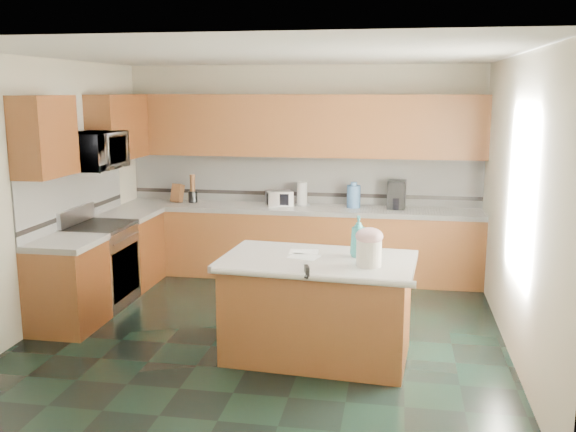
% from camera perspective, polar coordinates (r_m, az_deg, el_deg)
% --- Properties ---
extents(floor, '(4.60, 4.60, 0.00)m').
position_cam_1_polar(floor, '(6.53, -1.85, -10.24)').
color(floor, black).
rests_on(floor, ground).
extents(ceiling, '(4.60, 4.60, 0.00)m').
position_cam_1_polar(ceiling, '(6.09, -2.02, 14.16)').
color(ceiling, white).
rests_on(ceiling, ground).
extents(wall_back, '(4.60, 0.04, 2.70)m').
position_cam_1_polar(wall_back, '(8.43, 1.30, 4.09)').
color(wall_back, beige).
rests_on(wall_back, ground).
extents(wall_front, '(4.60, 0.04, 2.70)m').
position_cam_1_polar(wall_front, '(3.97, -8.79, -3.93)').
color(wall_front, beige).
rests_on(wall_front, ground).
extents(wall_left, '(0.04, 4.60, 2.70)m').
position_cam_1_polar(wall_left, '(7.01, -20.84, 1.97)').
color(wall_left, beige).
rests_on(wall_left, ground).
extents(wall_right, '(0.04, 4.60, 2.70)m').
position_cam_1_polar(wall_right, '(6.13, 19.81, 0.83)').
color(wall_right, beige).
rests_on(wall_right, ground).
extents(back_base_cab, '(4.60, 0.60, 0.86)m').
position_cam_1_polar(back_base_cab, '(8.28, 0.94, -2.50)').
color(back_base_cab, '#3B1908').
rests_on(back_base_cab, ground).
extents(back_countertop, '(4.60, 0.64, 0.06)m').
position_cam_1_polar(back_countertop, '(8.18, 0.95, 0.63)').
color(back_countertop, white).
rests_on(back_countertop, back_base_cab).
extents(back_upper_cab, '(4.60, 0.33, 0.78)m').
position_cam_1_polar(back_upper_cab, '(8.19, 1.12, 8.04)').
color(back_upper_cab, '#3B1908').
rests_on(back_upper_cab, wall_back).
extents(back_backsplash, '(4.60, 0.02, 0.63)m').
position_cam_1_polar(back_backsplash, '(8.41, 1.26, 3.29)').
color(back_backsplash, silver).
rests_on(back_backsplash, back_countertop).
extents(back_accent_band, '(4.60, 0.01, 0.05)m').
position_cam_1_polar(back_accent_band, '(8.43, 1.25, 1.97)').
color(back_accent_band, black).
rests_on(back_accent_band, back_countertop).
extents(left_base_cab_rear, '(0.60, 0.82, 0.86)m').
position_cam_1_polar(left_base_cab_rear, '(8.17, -13.88, -3.02)').
color(left_base_cab_rear, '#3B1908').
rests_on(left_base_cab_rear, ground).
extents(left_counter_rear, '(0.64, 0.82, 0.06)m').
position_cam_1_polar(left_counter_rear, '(8.07, -14.03, 0.15)').
color(left_counter_rear, white).
rests_on(left_counter_rear, left_base_cab_rear).
extents(left_base_cab_front, '(0.60, 0.72, 0.86)m').
position_cam_1_polar(left_base_cab_front, '(6.85, -19.01, -6.02)').
color(left_base_cab_front, '#3B1908').
rests_on(left_base_cab_front, ground).
extents(left_counter_front, '(0.64, 0.72, 0.06)m').
position_cam_1_polar(left_counter_front, '(6.73, -19.26, -2.27)').
color(left_counter_front, white).
rests_on(left_counter_front, left_base_cab_front).
extents(left_backsplash, '(0.02, 2.30, 0.63)m').
position_cam_1_polar(left_backsplash, '(7.49, -18.44, 1.76)').
color(left_backsplash, silver).
rests_on(left_backsplash, wall_left).
extents(left_accent_band, '(0.01, 2.30, 0.05)m').
position_cam_1_polar(left_accent_band, '(7.52, -18.31, 0.30)').
color(left_accent_band, black).
rests_on(left_accent_band, wall_left).
extents(left_upper_cab_rear, '(0.33, 1.09, 0.78)m').
position_cam_1_polar(left_upper_cab_rear, '(8.13, -14.87, 7.65)').
color(left_upper_cab_rear, '#3B1908').
rests_on(left_upper_cab_rear, wall_left).
extents(left_upper_cab_front, '(0.33, 0.72, 0.78)m').
position_cam_1_polar(left_upper_cab_front, '(6.65, -20.86, 6.64)').
color(left_upper_cab_front, '#3B1908').
rests_on(left_upper_cab_front, wall_left).
extents(range_body, '(0.60, 0.76, 0.88)m').
position_cam_1_polar(range_body, '(7.48, -16.30, -4.36)').
color(range_body, '#B7B7BC').
rests_on(range_body, ground).
extents(range_oven_door, '(0.02, 0.68, 0.55)m').
position_cam_1_polar(range_oven_door, '(7.36, -14.25, -4.81)').
color(range_oven_door, black).
rests_on(range_oven_door, range_body).
extents(range_cooktop, '(0.62, 0.78, 0.04)m').
position_cam_1_polar(range_cooktop, '(7.37, -16.49, -0.91)').
color(range_cooktop, black).
rests_on(range_cooktop, range_body).
extents(range_handle, '(0.02, 0.66, 0.02)m').
position_cam_1_polar(range_handle, '(7.26, -14.18, -1.94)').
color(range_handle, '#B7B7BC').
rests_on(range_handle, range_body).
extents(range_backguard, '(0.06, 0.76, 0.18)m').
position_cam_1_polar(range_backguard, '(7.47, -18.33, 0.07)').
color(range_backguard, '#B7B7BC').
rests_on(range_backguard, range_body).
extents(microwave, '(0.50, 0.73, 0.41)m').
position_cam_1_polar(microwave, '(7.25, -16.85, 5.54)').
color(microwave, '#B7B7BC').
rests_on(microwave, wall_left).
extents(island_base, '(1.65, 1.03, 0.86)m').
position_cam_1_polar(island_base, '(5.82, 2.64, -8.41)').
color(island_base, '#3B1908').
rests_on(island_base, ground).
extents(island_top, '(1.76, 1.14, 0.06)m').
position_cam_1_polar(island_top, '(5.69, 2.68, -4.04)').
color(island_top, white).
rests_on(island_top, island_base).
extents(island_bullnose, '(1.69, 0.19, 0.06)m').
position_cam_1_polar(island_bullnose, '(5.20, 1.97, -5.46)').
color(island_bullnose, white).
rests_on(island_bullnose, island_base).
extents(treat_jar, '(0.23, 0.23, 0.22)m').
position_cam_1_polar(treat_jar, '(5.43, 7.20, -3.29)').
color(treat_jar, white).
rests_on(treat_jar, island_top).
extents(treat_jar_lid, '(0.23, 0.23, 0.14)m').
position_cam_1_polar(treat_jar_lid, '(5.40, 7.24, -1.79)').
color(treat_jar_lid, beige).
rests_on(treat_jar_lid, treat_jar).
extents(treat_jar_knob, '(0.08, 0.03, 0.03)m').
position_cam_1_polar(treat_jar_knob, '(5.39, 7.25, -1.28)').
color(treat_jar_knob, tan).
rests_on(treat_jar_knob, treat_jar_lid).
extents(treat_jar_knob_end_l, '(0.04, 0.04, 0.04)m').
position_cam_1_polar(treat_jar_knob_end_l, '(5.39, 6.84, -1.26)').
color(treat_jar_knob_end_l, tan).
rests_on(treat_jar_knob_end_l, treat_jar_lid).
extents(treat_jar_knob_end_r, '(0.04, 0.04, 0.04)m').
position_cam_1_polar(treat_jar_knob_end_r, '(5.38, 7.66, -1.29)').
color(treat_jar_knob_end_r, tan).
rests_on(treat_jar_knob_end_r, treat_jar_lid).
extents(soap_bottle_island, '(0.15, 0.15, 0.37)m').
position_cam_1_polar(soap_bottle_island, '(5.70, 6.27, -1.83)').
color(soap_bottle_island, teal).
rests_on(soap_bottle_island, island_top).
extents(paper_sheet_a, '(0.30, 0.25, 0.00)m').
position_cam_1_polar(paper_sheet_a, '(5.71, 1.43, -3.64)').
color(paper_sheet_a, white).
rests_on(paper_sheet_a, island_top).
extents(paper_sheet_b, '(0.27, 0.21, 0.00)m').
position_cam_1_polar(paper_sheet_b, '(5.88, 1.43, -3.19)').
color(paper_sheet_b, white).
rests_on(paper_sheet_b, island_top).
extents(clamp_body, '(0.06, 0.11, 0.09)m').
position_cam_1_polar(clamp_body, '(5.22, 1.68, -4.96)').
color(clamp_body, black).
rests_on(clamp_body, island_top).
extents(clamp_handle, '(0.02, 0.07, 0.02)m').
position_cam_1_polar(clamp_handle, '(5.16, 1.58, -5.37)').
color(clamp_handle, black).
rests_on(clamp_handle, island_top).
extents(knife_block, '(0.17, 0.20, 0.26)m').
position_cam_1_polar(knife_block, '(8.61, -9.80, 2.00)').
color(knife_block, '#472814').
rests_on(knife_block, back_countertop).
extents(utensil_crock, '(0.12, 0.12, 0.15)m').
position_cam_1_polar(utensil_crock, '(8.58, -8.46, 1.70)').
color(utensil_crock, black).
rests_on(utensil_crock, back_countertop).
extents(utensil_bundle, '(0.07, 0.07, 0.22)m').
position_cam_1_polar(utensil_bundle, '(8.55, -8.50, 2.93)').
color(utensil_bundle, '#472814').
rests_on(utensil_bundle, utensil_crock).
extents(toaster_oven, '(0.39, 0.33, 0.19)m').
position_cam_1_polar(toaster_oven, '(8.25, -0.78, 1.59)').
color(toaster_oven, '#B7B7BC').
rests_on(toaster_oven, back_countertop).
extents(toaster_oven_door, '(0.28, 0.01, 0.15)m').
position_cam_1_polar(toaster_oven_door, '(8.15, -0.92, 1.48)').
color(toaster_oven_door, black).
rests_on(toaster_oven_door, toaster_oven).
extents(paper_towel, '(0.13, 0.13, 0.30)m').
position_cam_1_polar(paper_towel, '(8.25, 1.26, 1.98)').
color(paper_towel, white).
rests_on(paper_towel, back_countertop).
extents(paper_towel_base, '(0.20, 0.20, 0.01)m').
position_cam_1_polar(paper_towel_base, '(8.27, 1.26, 1.00)').
color(paper_towel_base, '#B7B7BC').
rests_on(paper_towel_base, back_countertop).
extents(water_jug, '(0.17, 0.17, 0.28)m').
position_cam_1_polar(water_jug, '(8.14, 5.85, 1.74)').
color(water_jug, '#436FAA').
rests_on(water_jug, back_countertop).
extents(water_jug_neck, '(0.08, 0.08, 0.04)m').
position_cam_1_polar(water_jug_neck, '(8.11, 5.87, 2.87)').
color(water_jug_neck, '#436FAA').
rests_on(water_jug_neck, water_jug).
extents(coffee_maker, '(0.23, 0.25, 0.36)m').
position_cam_1_polar(coffee_maker, '(8.13, 9.64, 1.90)').
color(coffee_maker, black).
rests_on(coffee_maker, back_countertop).
extents(coffee_carafe, '(0.15, 0.15, 0.15)m').
position_cam_1_polar(coffee_carafe, '(8.10, 9.61, 1.11)').
color(coffee_carafe, black).
rests_on(coffee_carafe, back_countertop).
extents(soap_bottle_back, '(0.13, 0.13, 0.23)m').
position_cam_1_polar(soap_bottle_back, '(8.11, 9.70, 1.42)').
color(soap_bottle_back, white).
rests_on(soap_bottle_back, back_countertop).
extents(soap_back_cap, '(0.02, 0.02, 0.03)m').
position_cam_1_polar(soap_back_cap, '(8.09, 9.72, 2.32)').
color(soap_back_cap, red).
rests_on(soap_back_cap, soap_bottle_back).
extents(window_light_proxy, '(0.02, 1.40, 1.10)m').
position_cam_1_polar(window_light_proxy, '(5.91, 19.94, 1.93)').
color(window_light_proxy, white).
rests_on(window_light_proxy, wall_right).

